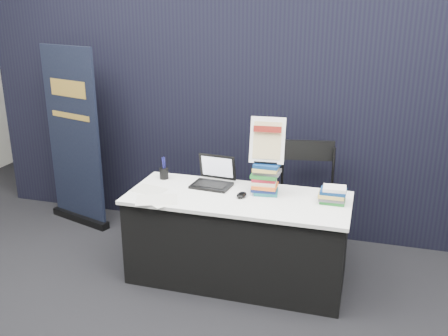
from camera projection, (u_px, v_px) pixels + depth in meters
floor at (218, 314)px, 3.77m from camera, size 8.00×8.00×0.00m
wall_back at (303, 39)px, 6.85m from camera, size 8.00×0.02×3.50m
drape_partition at (266, 115)px, 4.85m from camera, size 6.00×0.08×2.40m
display_table at (237, 238)px, 4.15m from camera, size 1.80×0.75×0.75m
laptop at (213, 178)px, 4.26m from camera, size 0.35×0.29×0.25m
mouse at (242, 195)px, 4.01m from camera, size 0.09×0.13×0.04m
brochure_left at (149, 190)px, 4.17m from camera, size 0.31×0.25×0.00m
brochure_mid at (159, 201)px, 3.94m from camera, size 0.32×0.30×0.00m
brochure_right at (157, 200)px, 3.96m from camera, size 0.39×0.33×0.00m
pen_cup at (164, 173)px, 4.42m from camera, size 0.09×0.09×0.10m
book_stack_tall at (265, 179)px, 4.05m from camera, size 0.22×0.18×0.26m
book_stack_short at (333, 195)px, 3.88m from camera, size 0.20×0.15×0.13m
info_sign at (267, 141)px, 3.98m from camera, size 0.29×0.15×0.38m
pullup_banner at (74, 148)px, 5.12m from camera, size 0.78×0.33×1.85m
stacking_chair at (303, 197)px, 4.43m from camera, size 0.56×0.56×1.07m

